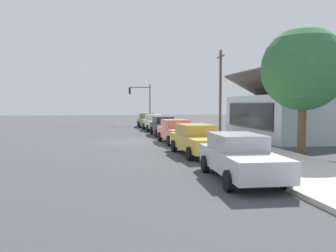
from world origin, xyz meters
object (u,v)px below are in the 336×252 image
object	(u,v)px
car_charcoal	(164,126)
traffic_light_main	(142,98)
car_coral	(176,131)
utility_pole_wooden	(220,90)
shade_tree	(303,69)
car_silver	(240,156)
car_mustard	(197,139)
fire_hydrant_red	(192,134)
car_olive	(147,120)
car_ivory	(154,122)

from	to	relation	value
car_charcoal	traffic_light_main	distance (m)	15.98
car_coral	utility_pole_wooden	bearing A→B (deg)	138.42
car_charcoal	shade_tree	distance (m)	13.81
utility_pole_wooden	car_charcoal	bearing A→B (deg)	-78.26
car_coral	utility_pole_wooden	distance (m)	9.27
traffic_light_main	car_charcoal	bearing A→B (deg)	1.13
car_silver	traffic_light_main	world-z (taller)	traffic_light_main
traffic_light_main	car_coral	bearing A→B (deg)	0.69
car_mustard	fire_hydrant_red	bearing A→B (deg)	164.82
car_silver	traffic_light_main	bearing A→B (deg)	-177.36
car_mustard	car_charcoal	bearing A→B (deg)	176.17
car_mustard	traffic_light_main	xyz separation A→B (m)	(-27.23, -0.22, 2.67)
shade_tree	traffic_light_main	size ratio (longest dim) A/B	1.29
car_mustard	shade_tree	world-z (taller)	shade_tree
car_silver	fire_hydrant_red	xyz separation A→B (m)	(-12.87, 1.46, -0.32)
shade_tree	car_olive	bearing A→B (deg)	-166.29
fire_hydrant_red	car_silver	bearing A→B (deg)	-6.48
fire_hydrant_red	utility_pole_wooden	bearing A→B (deg)	144.97
car_charcoal	shade_tree	xyz separation A→B (m)	(12.15, 5.44, 3.67)
car_mustard	car_silver	bearing A→B (deg)	-3.62
fire_hydrant_red	traffic_light_main	bearing A→B (deg)	-175.34
car_charcoal	car_olive	bearing A→B (deg)	179.95
car_charcoal	shade_tree	bearing A→B (deg)	22.89
car_coral	car_olive	bearing A→B (deg)	177.24
car_ivory	car_silver	distance (m)	23.20
car_ivory	fire_hydrant_red	distance (m)	10.42
utility_pole_wooden	fire_hydrant_red	size ratio (longest dim) A/B	10.56
car_silver	traffic_light_main	size ratio (longest dim) A/B	0.95
car_ivory	shade_tree	xyz separation A→B (m)	(17.89, 5.47, 3.67)
car_mustard	utility_pole_wooden	bearing A→B (deg)	153.26
car_ivory	fire_hydrant_red	bearing A→B (deg)	6.28
utility_pole_wooden	fire_hydrant_red	world-z (taller)	utility_pole_wooden
car_charcoal	fire_hydrant_red	bearing A→B (deg)	15.13
shade_tree	fire_hydrant_red	xyz separation A→B (m)	(-7.56, -4.09, -3.99)
car_mustard	car_ivory	bearing A→B (deg)	176.41
car_ivory	traffic_light_main	xyz separation A→B (m)	(-10.02, -0.28, 2.68)
car_charcoal	traffic_light_main	size ratio (longest dim) A/B	0.91
car_olive	traffic_light_main	world-z (taller)	traffic_light_main
car_ivory	car_coral	xyz separation A→B (m)	(11.48, -0.02, 0.00)
car_olive	car_charcoal	bearing A→B (deg)	3.10
car_olive	shade_tree	size ratio (longest dim) A/B	0.71
car_coral	traffic_light_main	world-z (taller)	traffic_light_main
car_silver	fire_hydrant_red	distance (m)	12.96
utility_pole_wooden	fire_hydrant_red	distance (m)	7.77
shade_tree	traffic_light_main	bearing A→B (deg)	-168.35
car_mustard	car_coral	bearing A→B (deg)	176.24
car_silver	car_olive	bearing A→B (deg)	-177.46
car_silver	fire_hydrant_red	size ratio (longest dim) A/B	6.94
traffic_light_main	fire_hydrant_red	size ratio (longest dim) A/B	7.32
car_olive	traffic_light_main	xyz separation A→B (m)	(-4.66, -0.08, 2.68)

